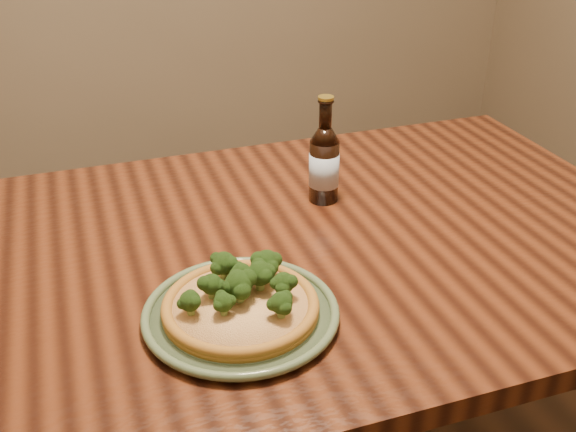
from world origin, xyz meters
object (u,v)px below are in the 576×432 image
object	(u,v)px
beer_bottle	(324,163)
table	(245,292)
pizza	(241,301)
plate	(241,313)

from	to	relation	value
beer_bottle	table	bearing A→B (deg)	-156.00
table	pizza	xyz separation A→B (m)	(-0.05, -0.19, 0.12)
pizza	beer_bottle	xyz separation A→B (m)	(0.26, 0.32, 0.05)
pizza	plate	bearing A→B (deg)	-123.02
table	beer_bottle	xyz separation A→B (m)	(0.21, 0.13, 0.17)
table	pizza	bearing A→B (deg)	-106.11
table	beer_bottle	distance (m)	0.30
plate	beer_bottle	size ratio (longest dim) A/B	1.37
table	beer_bottle	world-z (taller)	beer_bottle
table	pizza	size ratio (longest dim) A/B	6.74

